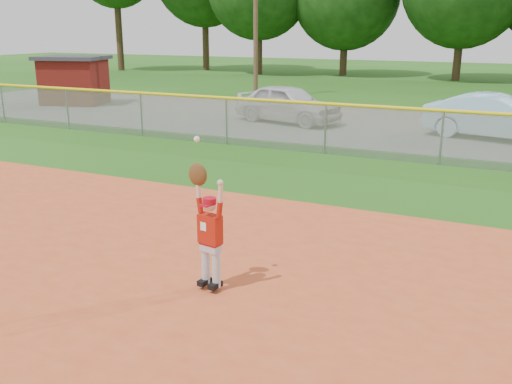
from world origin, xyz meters
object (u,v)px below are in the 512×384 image
at_px(utility_shed, 74,80).
at_px(car_white_a, 288,104).
at_px(car_blue, 496,117).
at_px(ballplayer, 208,227).

bearing_deg(utility_shed, car_white_a, -3.80).
bearing_deg(car_blue, car_white_a, 99.28).
height_order(car_white_a, car_blue, car_blue).
bearing_deg(car_white_a, utility_shed, 99.82).
relative_size(car_white_a, car_blue, 0.96).
xyz_separation_m(utility_shed, ballplayer, (16.22, -15.09, -0.21)).
relative_size(car_blue, utility_shed, 1.25).
xyz_separation_m(car_white_a, ballplayer, (4.67, -14.32, 0.20)).
xyz_separation_m(car_blue, utility_shed, (-19.16, 1.01, 0.41)).
relative_size(utility_shed, ballplayer, 1.69).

